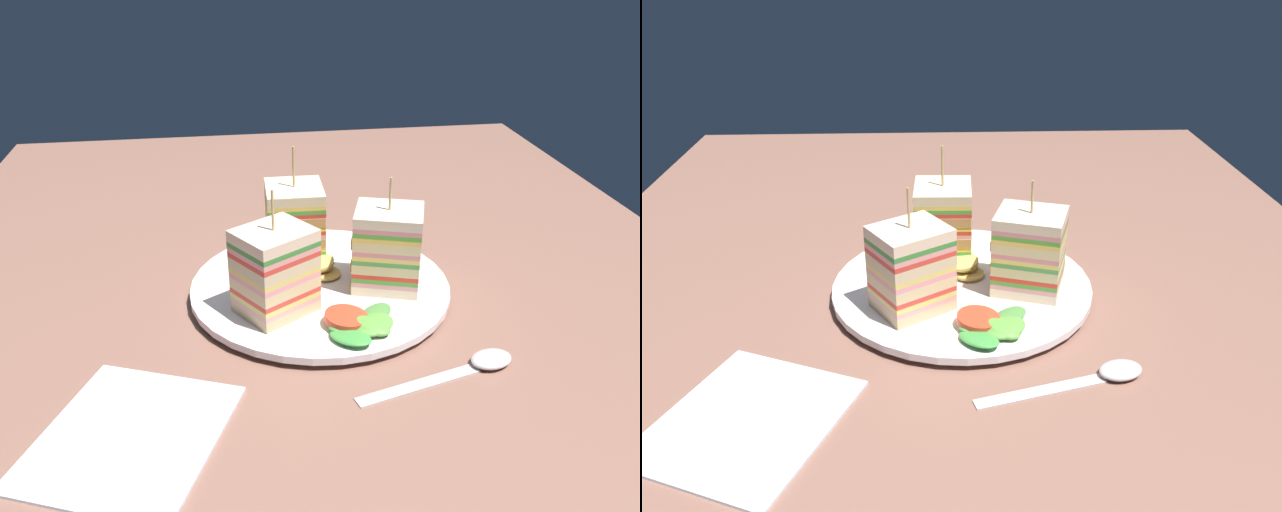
# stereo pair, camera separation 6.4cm
# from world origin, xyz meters

# --- Properties ---
(ground_plane) EXTENTS (1.15, 0.86, 0.02)m
(ground_plane) POSITION_xyz_m (0.00, 0.00, -0.01)
(ground_plane) COLOR #865C4C
(plate) EXTENTS (0.26, 0.26, 0.01)m
(plate) POSITION_xyz_m (0.00, 0.00, 0.01)
(plate) COLOR white
(plate) RESTS_ON ground_plane
(sandwich_wedge_0) EXTENTS (0.08, 0.08, 0.12)m
(sandwich_wedge_0) POSITION_xyz_m (-0.04, 0.05, 0.05)
(sandwich_wedge_0) COLOR #E0B784
(sandwich_wedge_0) RESTS_ON plate
(sandwich_wedge_1) EXTENTS (0.07, 0.08, 0.11)m
(sandwich_wedge_1) POSITION_xyz_m (-0.01, -0.06, 0.05)
(sandwich_wedge_1) COLOR beige
(sandwich_wedge_1) RESTS_ON plate
(sandwich_wedge_2) EXTENTS (0.07, 0.06, 0.12)m
(sandwich_wedge_2) POSITION_xyz_m (0.06, 0.02, 0.05)
(sandwich_wedge_2) COLOR beige
(sandwich_wedge_2) RESTS_ON plate
(chip_pile) EXTENTS (0.06, 0.06, 0.02)m
(chip_pile) POSITION_xyz_m (0.02, 0.00, 0.02)
(chip_pile) COLOR tan
(chip_pile) RESTS_ON plate
(salad_garnish) EXTENTS (0.08, 0.07, 0.01)m
(salad_garnish) POSITION_xyz_m (-0.09, -0.02, 0.02)
(salad_garnish) COLOR #5EA63E
(salad_garnish) RESTS_ON plate
(spoon) EXTENTS (0.06, 0.15, 0.01)m
(spoon) POSITION_xyz_m (-0.14, -0.11, 0.00)
(spoon) COLOR silver
(spoon) RESTS_ON ground_plane
(napkin) EXTENTS (0.18, 0.17, 0.01)m
(napkin) POSITION_xyz_m (-0.18, 0.17, 0.00)
(napkin) COLOR silver
(napkin) RESTS_ON ground_plane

